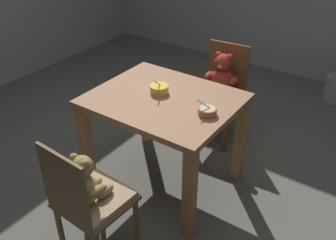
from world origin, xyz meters
TOP-DOWN VIEW (x-y plane):
  - ground_plane at (0.00, 0.00)m, footprint 5.20×5.20m
  - dining_table at (0.00, 0.00)m, footprint 0.99×0.82m
  - teddy_chair_far_center at (0.02, 0.83)m, footprint 0.43×0.44m
  - teddy_chair_near_front at (0.05, -0.82)m, footprint 0.41×0.41m
  - porridge_bowl_terracotta_near_right at (0.36, -0.03)m, footprint 0.12×0.12m
  - porridge_bowl_yellow_center at (-0.07, 0.04)m, footprint 0.13×0.14m

SIDE VIEW (x-z plane):
  - ground_plane at x=0.00m, z-range -0.04..0.00m
  - teddy_chair_near_front at x=0.05m, z-range 0.08..0.95m
  - teddy_chair_far_center at x=0.02m, z-range 0.11..0.95m
  - dining_table at x=0.00m, z-range 0.24..0.99m
  - porridge_bowl_terracotta_near_right at x=0.36m, z-range 0.72..0.83m
  - porridge_bowl_yellow_center at x=-0.07m, z-range 0.72..0.84m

